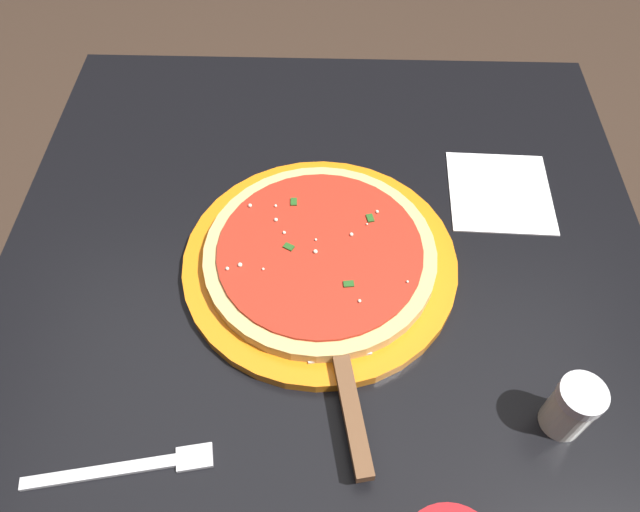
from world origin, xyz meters
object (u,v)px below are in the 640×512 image
fork (130,467)px  parmesan_shaker (572,407)px  pizza_server (345,378)px  serving_plate (320,262)px  napkin_folded_right (500,192)px  pizza (320,254)px

fork → parmesan_shaker: size_ratio=2.52×
pizza_server → parmesan_shaker: parmesan_shaker is taller
fork → parmesan_shaker: bearing=-82.1°
serving_plate → napkin_folded_right: size_ratio=2.31×
pizza → parmesan_shaker: bearing=-127.0°
serving_plate → parmesan_shaker: 0.32m
pizza → pizza_server: bearing=-169.1°
serving_plate → pizza: size_ratio=1.19×
pizza_server → parmesan_shaker: (-0.03, -0.22, 0.02)m
serving_plate → pizza_server: bearing=-169.1°
napkin_folded_right → fork: size_ratio=0.77×
parmesan_shaker → serving_plate: bearing=53.0°
serving_plate → fork: bearing=144.4°
pizza_server → napkin_folded_right: size_ratio=1.56×
napkin_folded_right → parmesan_shaker: 0.32m
serving_plate → pizza_server: (-0.16, -0.03, 0.01)m
fork → parmesan_shaker: 0.44m
pizza → serving_plate: bearing=-127.0°
fork → pizza: bearing=-35.6°
pizza_server → parmesan_shaker: 0.23m
serving_plate → pizza: 0.02m
pizza → pizza_server: size_ratio=1.25×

